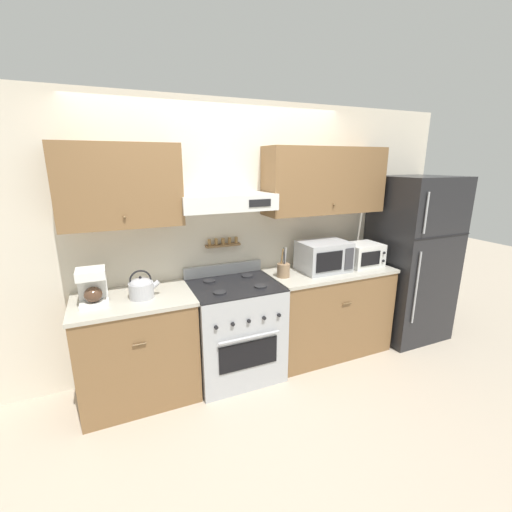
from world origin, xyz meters
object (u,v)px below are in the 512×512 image
Objects in this scene: stove_range at (235,329)px; refrigerator at (411,259)px; tea_kettle at (141,287)px; toaster_oven at (363,255)px; utensil_crock at (283,270)px; coffee_maker at (92,286)px; microwave at (324,256)px.

stove_range is 2.19m from refrigerator.
refrigerator is at bearing -0.49° from tea_kettle.
utensil_crock is at bearing 179.90° from toaster_oven.
stove_range is at bearing 179.71° from toaster_oven.
utensil_crock is (1.66, -0.02, -0.07)m from coffee_maker.
coffee_maker is at bearing 179.15° from refrigerator.
coffee_maker reaches higher than tea_kettle.
coffee_maker is 1.66m from utensil_crock.
toaster_oven is at bearing 178.03° from refrigerator.
microwave is (2.13, -0.01, 0.01)m from coffee_maker.
coffee_maker reaches higher than toaster_oven.
toaster_oven is (2.26, -0.00, 0.03)m from tea_kettle.
microwave reaches higher than coffee_maker.
utensil_crock is (-0.47, -0.02, -0.08)m from microwave.
coffee_maker is 2.13m from microwave.
refrigerator reaches higher than tea_kettle.
tea_kettle is 0.88× the size of coffee_maker.
refrigerator is at bearing -0.85° from coffee_maker.
microwave is 0.49m from toaster_oven.
microwave is at bearing 0.72° from stove_range.
microwave reaches higher than tea_kettle.
tea_kettle is 0.52× the size of microwave.
toaster_oven is (-0.69, 0.02, 0.12)m from refrigerator.
stove_range is 1.31m from coffee_maker.
tea_kettle is at bearing 179.51° from refrigerator.
utensil_crock reaches higher than toaster_oven.
refrigerator is at bearing -0.88° from utensil_crock.
coffee_maker is at bearing 179.45° from toaster_oven.
refrigerator is at bearing -0.83° from stove_range.
coffee_maker is at bearing 176.23° from tea_kettle.
refrigerator is 5.01× the size of toaster_oven.
microwave reaches higher than utensil_crock.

